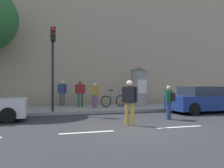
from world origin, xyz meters
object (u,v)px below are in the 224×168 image
object	(u,v)px
traffic_light	(53,55)
pedestrian_in_dark_shirt	(169,100)
bicycle_leaning	(113,101)
poster_column	(139,86)
pedestrian_with_bag	(80,91)
pedestrian_in_light_jacket	(62,91)
parked_car_red	(207,100)
pedestrian_in_red_top	(130,99)
pedestrian_near_pole	(95,93)

from	to	relation	value
traffic_light	pedestrian_in_dark_shirt	size ratio (longest dim) A/B	2.88
bicycle_leaning	poster_column	bearing A→B (deg)	4.57
pedestrian_in_dark_shirt	pedestrian_with_bag	xyz separation A→B (m)	(-2.92, 5.83, 0.24)
pedestrian_in_light_jacket	poster_column	bearing A→B (deg)	-14.69
poster_column	pedestrian_in_dark_shirt	bearing A→B (deg)	-99.53
pedestrian_in_light_jacket	bicycle_leaning	size ratio (longest dim) A/B	0.95
pedestrian_in_light_jacket	parked_car_red	distance (m)	8.85
pedestrian_in_dark_shirt	parked_car_red	size ratio (longest dim) A/B	0.33
pedestrian_in_dark_shirt	poster_column	bearing A→B (deg)	80.47
pedestrian_in_dark_shirt	bicycle_leaning	distance (m)	5.32
pedestrian_in_dark_shirt	pedestrian_with_bag	size ratio (longest dim) A/B	0.92
traffic_light	pedestrian_with_bag	size ratio (longest dim) A/B	2.65
bicycle_leaning	parked_car_red	xyz separation A→B (m)	(4.37, -3.39, 0.16)
pedestrian_in_red_top	pedestrian_with_bag	bearing A→B (deg)	95.34
pedestrian_in_light_jacket	pedestrian_with_bag	xyz separation A→B (m)	(1.04, -0.82, -0.00)
pedestrian_in_light_jacket	pedestrian_with_bag	distance (m)	1.32
pedestrian_in_light_jacket	bicycle_leaning	world-z (taller)	pedestrian_in_light_jacket
pedestrian_in_light_jacket	parked_car_red	size ratio (longest dim) A/B	0.36
pedestrian_near_pole	pedestrian_with_bag	size ratio (longest dim) A/B	0.93
bicycle_leaning	pedestrian_in_light_jacket	bearing A→B (deg)	155.01
pedestrian_in_dark_shirt	parked_car_red	xyz separation A→B (m)	(3.46, 1.84, -0.18)
traffic_light	bicycle_leaning	distance (m)	4.98
traffic_light	parked_car_red	xyz separation A→B (m)	(8.25, -1.54, -2.36)
traffic_light	poster_column	size ratio (longest dim) A/B	1.71
poster_column	pedestrian_in_light_jacket	size ratio (longest dim) A/B	1.52
parked_car_red	poster_column	bearing A→B (deg)	125.94
poster_column	pedestrian_in_dark_shirt	distance (m)	5.48
pedestrian_in_red_top	pedestrian_near_pole	bearing A→B (deg)	89.60
pedestrian_in_red_top	pedestrian_in_light_jacket	size ratio (longest dim) A/B	1.03
pedestrian_with_bag	parked_car_red	size ratio (longest dim) A/B	0.36
pedestrian_in_red_top	bicycle_leaning	bearing A→B (deg)	77.54
pedestrian_with_bag	pedestrian_near_pole	bearing A→B (deg)	-57.49
pedestrian_in_red_top	pedestrian_near_pole	xyz separation A→B (m)	(0.04, 5.74, 0.03)
pedestrian_in_light_jacket	bicycle_leaning	distance (m)	3.41
poster_column	pedestrian_in_red_top	bearing A→B (deg)	-116.63
poster_column	pedestrian_in_dark_shirt	size ratio (longest dim) A/B	1.68
pedestrian_in_red_top	pedestrian_near_pole	size ratio (longest dim) A/B	1.12
poster_column	pedestrian_with_bag	world-z (taller)	poster_column
pedestrian_in_dark_shirt	pedestrian_in_light_jacket	bearing A→B (deg)	120.75
pedestrian_in_dark_shirt	parked_car_red	distance (m)	3.92
poster_column	bicycle_leaning	bearing A→B (deg)	-175.43
poster_column	pedestrian_in_light_jacket	xyz separation A→B (m)	(-4.86, 1.27, -0.31)
pedestrian_in_light_jacket	pedestrian_with_bag	size ratio (longest dim) A/B	1.01
traffic_light	parked_car_red	world-z (taller)	traffic_light
pedestrian_in_red_top	bicycle_leaning	world-z (taller)	pedestrian_in_red_top
bicycle_leaning	parked_car_red	distance (m)	5.53
pedestrian_in_light_jacket	pedestrian_in_dark_shirt	bearing A→B (deg)	-59.25
pedestrian_in_light_jacket	parked_car_red	world-z (taller)	pedestrian_in_light_jacket
poster_column	bicycle_leaning	size ratio (longest dim) A/B	1.45
traffic_light	parked_car_red	size ratio (longest dim) A/B	0.95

